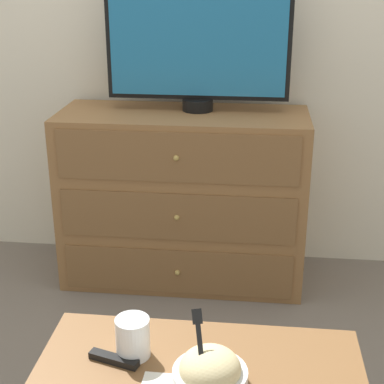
{
  "coord_description": "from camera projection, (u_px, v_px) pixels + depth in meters",
  "views": [
    {
      "loc": [
        0.4,
        -2.79,
        1.45
      ],
      "look_at": [
        0.23,
        -1.24,
        0.83
      ],
      "focal_mm": 55.0,
      "sensor_mm": 36.0,
      "label": 1
    }
  ],
  "objects": [
    {
      "name": "ground_plane",
      "position": [
        175.0,
        250.0,
        3.15
      ],
      "size": [
        12.0,
        12.0,
        0.0
      ],
      "primitive_type": "plane",
      "color": "#70665B"
    },
    {
      "name": "dresser",
      "position": [
        183.0,
        198.0,
        2.76
      ],
      "size": [
        1.12,
        0.46,
        0.81
      ],
      "color": "olive",
      "rests_on": "ground_plane"
    },
    {
      "name": "tv",
      "position": [
        198.0,
        40.0,
        2.54
      ],
      "size": [
        0.81,
        0.14,
        0.6
      ],
      "color": "black",
      "rests_on": "dresser"
    },
    {
      "name": "takeout_bowl",
      "position": [
        210.0,
        372.0,
        1.39
      ],
      "size": [
        0.18,
        0.18,
        0.18
      ],
      "color": "silver",
      "rests_on": "coffee_table"
    },
    {
      "name": "drink_cup",
      "position": [
        133.0,
        340.0,
        1.5
      ],
      "size": [
        0.09,
        0.09,
        0.11
      ],
      "color": "beige",
      "rests_on": "coffee_table"
    },
    {
      "name": "remote_control",
      "position": [
        114.0,
        359.0,
        1.48
      ],
      "size": [
        0.14,
        0.06,
        0.02
      ],
      "color": "black",
      "rests_on": "coffee_table"
    }
  ]
}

